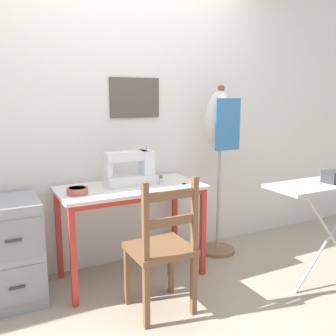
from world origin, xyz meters
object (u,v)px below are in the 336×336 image
object	(u,v)px
sewing_machine	(132,169)
scissors	(187,184)
wooden_chair	(162,249)
fabric_bowl	(77,191)
thread_spool_mid_table	(161,178)
thread_spool_near_machine	(161,182)
filing_cabinet	(12,251)
dress_form	(220,133)
ironing_board	(334,187)

from	to	relation	value
sewing_machine	scissors	distance (m)	0.45
sewing_machine	wooden_chair	distance (m)	0.73
fabric_bowl	thread_spool_mid_table	world-z (taller)	fabric_bowl
sewing_machine	thread_spool_near_machine	xyz separation A→B (m)	(0.22, -0.07, -0.11)
scissors	filing_cabinet	xyz separation A→B (m)	(-1.30, 0.20, -0.38)
sewing_machine	filing_cabinet	xyz separation A→B (m)	(-0.90, 0.03, -0.50)
sewing_machine	filing_cabinet	bearing A→B (deg)	178.41
dress_form	ironing_board	bearing A→B (deg)	-65.60
fabric_bowl	dress_form	bearing A→B (deg)	5.74
filing_cabinet	dress_form	world-z (taller)	dress_form
scissors	fabric_bowl	bearing A→B (deg)	173.85
thread_spool_near_machine	dress_form	xyz separation A→B (m)	(0.64, 0.12, 0.34)
sewing_machine	thread_spool_mid_table	distance (m)	0.28
thread_spool_near_machine	ironing_board	size ratio (longest dim) A/B	0.04
wooden_chair	dress_form	size ratio (longest dim) A/B	0.61
thread_spool_near_machine	filing_cabinet	xyz separation A→B (m)	(-1.12, 0.09, -0.40)
sewing_machine	ironing_board	world-z (taller)	sewing_machine
wooden_chair	thread_spool_mid_table	bearing A→B (deg)	63.87
scissors	ironing_board	xyz separation A→B (m)	(0.87, -0.67, 0.02)
fabric_bowl	wooden_chair	distance (m)	0.73
thread_spool_near_machine	wooden_chair	xyz separation A→B (m)	(-0.26, -0.52, -0.32)
wooden_chair	dress_form	distance (m)	1.29
thread_spool_near_machine	filing_cabinet	bearing A→B (deg)	175.22
wooden_chair	ironing_board	size ratio (longest dim) A/B	0.85
scissors	thread_spool_near_machine	distance (m)	0.21
fabric_bowl	wooden_chair	bearing A→B (deg)	-51.06
thread_spool_mid_table	filing_cabinet	world-z (taller)	thread_spool_mid_table
dress_form	filing_cabinet	bearing A→B (deg)	-179.24
dress_form	thread_spool_mid_table	bearing A→B (deg)	-177.82
sewing_machine	filing_cabinet	world-z (taller)	sewing_machine
thread_spool_near_machine	dress_form	distance (m)	0.74
scissors	filing_cabinet	distance (m)	1.37
thread_spool_mid_table	wooden_chair	distance (m)	0.76
thread_spool_mid_table	dress_form	distance (m)	0.69
dress_form	thread_spool_near_machine	bearing A→B (deg)	-169.74
thread_spool_mid_table	ironing_board	bearing A→B (deg)	-40.92
sewing_machine	dress_form	size ratio (longest dim) A/B	0.26
sewing_machine	scissors	xyz separation A→B (m)	(0.39, -0.17, -0.12)
sewing_machine	scissors	size ratio (longest dim) A/B	3.60
thread_spool_near_machine	ironing_board	xyz separation A→B (m)	(1.05, -0.77, 0.00)
wooden_chair	dress_form	bearing A→B (deg)	35.46
thread_spool_mid_table	ironing_board	distance (m)	1.32
thread_spool_near_machine	thread_spool_mid_table	world-z (taller)	thread_spool_mid_table
sewing_machine	thread_spool_near_machine	world-z (taller)	sewing_machine
scissors	dress_form	size ratio (longest dim) A/B	0.07
fabric_bowl	ironing_board	size ratio (longest dim) A/B	0.14
thread_spool_mid_table	dress_form	world-z (taller)	dress_form
fabric_bowl	filing_cabinet	bearing A→B (deg)	166.46
ironing_board	dress_form	bearing A→B (deg)	114.40
wooden_chair	filing_cabinet	world-z (taller)	wooden_chair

